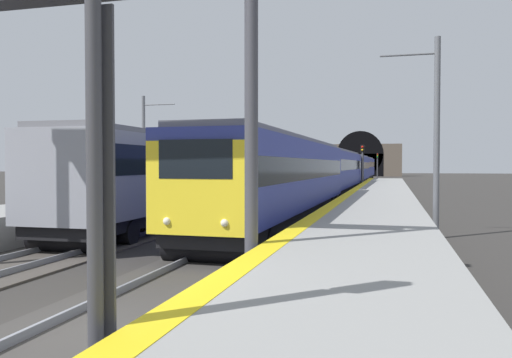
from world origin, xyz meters
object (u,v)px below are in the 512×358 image
at_px(train_adjacent_platform, 277,169).
at_px(overhead_signal_gantry, 66,41).
at_px(catenary_mast_far, 144,149).
at_px(railway_signal_far, 377,163).
at_px(catenary_mast_near, 436,135).
at_px(train_main_approaching, 345,169).
at_px(railway_signal_near, 94,98).
at_px(railway_signal_mid, 362,164).

bearing_deg(train_adjacent_platform, overhead_signal_gantry, -176.36).
bearing_deg(catenary_mast_far, railway_signal_far, -9.71).
distance_m(catenary_mast_near, catenary_mast_far, 20.58).
distance_m(train_main_approaching, railway_signal_near, 48.71).
xyz_separation_m(railway_signal_near, overhead_signal_gantry, (5.66, 4.27, 2.12)).
bearing_deg(overhead_signal_gantry, catenary_mast_far, 22.71).
relative_size(railway_signal_far, catenary_mast_near, 0.69).
bearing_deg(railway_signal_near, railway_signal_far, -180.00).
distance_m(railway_signal_near, railway_signal_far, 101.87).
bearing_deg(catenary_mast_far, train_main_approaching, -26.54).
height_order(train_adjacent_platform, railway_signal_mid, railway_signal_mid).
relative_size(railway_signal_mid, railway_signal_far, 0.93).
relative_size(railway_signal_mid, catenary_mast_near, 0.63).
bearing_deg(railway_signal_mid, catenary_mast_near, 7.72).
bearing_deg(overhead_signal_gantry, catenary_mast_near, -42.16).
bearing_deg(railway_signal_mid, train_main_approaching, -120.93).
height_order(train_adjacent_platform, catenary_mast_far, catenary_mast_far).
xyz_separation_m(train_adjacent_platform, catenary_mast_near, (-23.69, -11.16, 1.50)).
xyz_separation_m(railway_signal_far, catenary_mast_near, (-86.64, -4.39, 0.72)).
relative_size(railway_signal_near, railway_signal_mid, 1.20).
bearing_deg(catenary_mast_near, train_main_approaching, 10.45).
distance_m(train_main_approaching, catenary_mast_near, 34.03).
xyz_separation_m(train_adjacent_platform, railway_signal_far, (62.95, -6.77, 0.77)).
bearing_deg(catenary_mast_near, railway_signal_far, 2.90).
distance_m(train_adjacent_platform, catenary_mast_near, 26.22).
bearing_deg(railway_signal_far, train_adjacent_platform, -6.14).
xyz_separation_m(train_adjacent_platform, railway_signal_near, (-38.92, -6.77, 1.09)).
bearing_deg(overhead_signal_gantry, train_adjacent_platform, 4.29).
height_order(railway_signal_near, overhead_signal_gantry, overhead_signal_gantry).
bearing_deg(catenary_mast_near, catenary_mast_far, 57.31).
distance_m(railway_signal_near, overhead_signal_gantry, 7.41).
distance_m(railway_signal_far, catenary_mast_near, 86.75).
xyz_separation_m(train_main_approaching, railway_signal_far, (53.20, -1.78, 0.85)).
distance_m(train_adjacent_platform, railway_signal_far, 63.32).
height_order(train_adjacent_platform, railway_signal_near, railway_signal_near).
xyz_separation_m(railway_signal_far, overhead_signal_gantry, (-96.20, 4.27, 2.44)).
relative_size(train_main_approaching, catenary_mast_far, 11.43).
bearing_deg(railway_signal_mid, train_adjacent_platform, -37.93).
relative_size(train_adjacent_platform, catenary_mast_near, 8.42).
distance_m(train_adjacent_platform, railway_signal_mid, 11.02).
distance_m(train_main_approaching, railway_signal_far, 53.24).
distance_m(train_adjacent_platform, railway_signal_near, 39.52).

